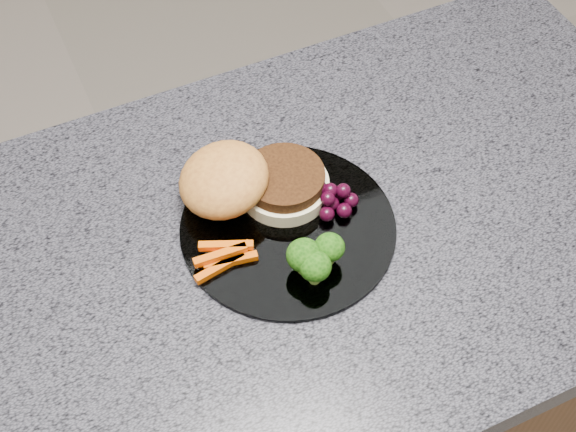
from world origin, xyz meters
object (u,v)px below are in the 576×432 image
at_px(plate, 288,228).
at_px(burger, 246,183).
at_px(island_cabinet, 261,415).
at_px(grape_bunch, 332,199).

height_order(plate, burger, burger).
distance_m(island_cabinet, burger, 0.51).
bearing_deg(island_cabinet, grape_bunch, 9.15).
height_order(plate, grape_bunch, grape_bunch).
distance_m(plate, burger, 0.07).
distance_m(plate, grape_bunch, 0.06).
xyz_separation_m(island_cabinet, grape_bunch, (0.12, 0.02, 0.49)).
relative_size(island_cabinet, grape_bunch, 20.35).
relative_size(plate, burger, 1.32).
height_order(island_cabinet, plate, plate).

